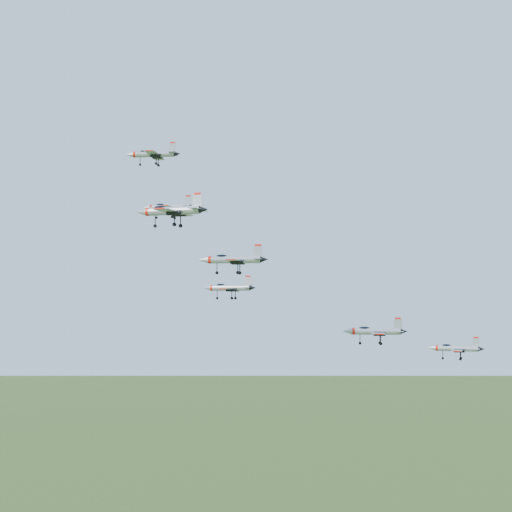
# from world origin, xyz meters

# --- Properties ---
(jet_lead) EXTENTS (11.84, 9.74, 3.17)m
(jet_lead) POSITION_xyz_m (-14.53, 13.79, 142.67)
(jet_lead) COLOR #A7ACB3
(jet_left_high) EXTENTS (10.42, 8.58, 2.79)m
(jet_left_high) POSITION_xyz_m (-7.48, -0.76, 129.54)
(jet_left_high) COLOR #A7ACB3
(jet_right_high) EXTENTS (12.92, 10.89, 3.48)m
(jet_right_high) POSITION_xyz_m (-3.02, -17.57, 126.84)
(jet_right_high) COLOR #A7ACB3
(jet_left_low) EXTENTS (11.01, 9.28, 2.96)m
(jet_left_low) POSITION_xyz_m (2.85, 6.71, 114.53)
(jet_left_low) COLOR #A7ACB3
(jet_right_low) EXTENTS (11.72, 9.63, 3.14)m
(jet_right_low) POSITION_xyz_m (6.84, -15.49, 118.91)
(jet_right_low) COLOR #A7ACB3
(jet_trail) EXTENTS (11.53, 9.48, 3.09)m
(jet_trail) POSITION_xyz_m (30.40, -2.26, 106.67)
(jet_trail) COLOR #A7ACB3
(jet_extra) EXTENTS (10.65, 8.98, 2.87)m
(jet_extra) POSITION_xyz_m (46.35, 9.98, 102.89)
(jet_extra) COLOR #A7ACB3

